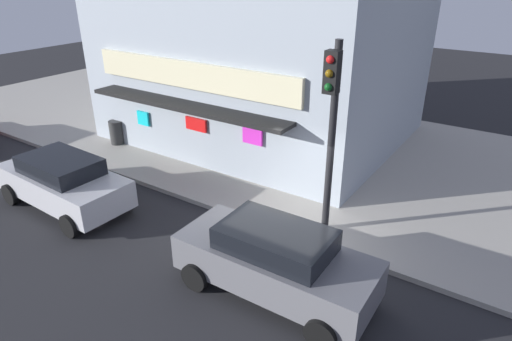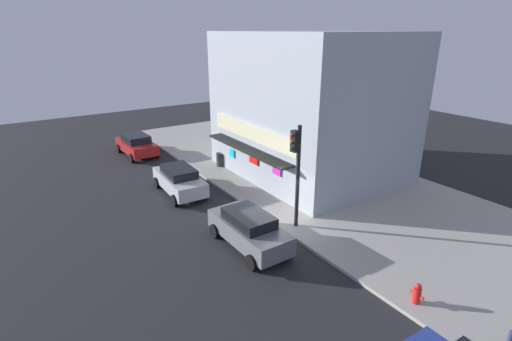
{
  "view_description": "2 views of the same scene",
  "coord_description": "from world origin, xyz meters",
  "px_view_note": "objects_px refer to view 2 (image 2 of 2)",
  "views": [
    {
      "loc": [
        4.58,
        -8.47,
        6.48
      ],
      "look_at": [
        -1.43,
        0.55,
        1.38
      ],
      "focal_mm": 30.91,
      "sensor_mm": 36.0,
      "label": 1
    },
    {
      "loc": [
        12.88,
        -9.71,
        8.86
      ],
      "look_at": [
        -2.81,
        0.78,
        1.85
      ],
      "focal_mm": 26.79,
      "sensor_mm": 36.0,
      "label": 2
    }
  ],
  "objects_px": {
    "fire_hydrant": "(417,294)",
    "parked_car_grey": "(249,229)",
    "parked_car_red": "(137,145)",
    "trash_can": "(220,160)",
    "parked_car_silver": "(179,180)",
    "traffic_light": "(296,164)"
  },
  "relations": [
    {
      "from": "trash_can",
      "to": "parked_car_silver",
      "type": "bearing_deg",
      "value": -58.28
    },
    {
      "from": "trash_can",
      "to": "parked_car_red",
      "type": "bearing_deg",
      "value": -147.39
    },
    {
      "from": "parked_car_grey",
      "to": "fire_hydrant",
      "type": "bearing_deg",
      "value": 22.54
    },
    {
      "from": "traffic_light",
      "to": "trash_can",
      "type": "height_order",
      "value": "traffic_light"
    },
    {
      "from": "traffic_light",
      "to": "parked_car_grey",
      "type": "relative_size",
      "value": 1.13
    },
    {
      "from": "parked_car_red",
      "to": "parked_car_grey",
      "type": "distance_m",
      "value": 15.41
    },
    {
      "from": "fire_hydrant",
      "to": "parked_car_red",
      "type": "height_order",
      "value": "parked_car_red"
    },
    {
      "from": "traffic_light",
      "to": "fire_hydrant",
      "type": "relative_size",
      "value": 6.49
    },
    {
      "from": "parked_car_grey",
      "to": "trash_can",
      "type": "bearing_deg",
      "value": 158.16
    },
    {
      "from": "parked_car_silver",
      "to": "parked_car_red",
      "type": "bearing_deg",
      "value": 178.8
    },
    {
      "from": "fire_hydrant",
      "to": "parked_car_grey",
      "type": "distance_m",
      "value": 6.9
    },
    {
      "from": "trash_can",
      "to": "parked_car_red",
      "type": "height_order",
      "value": "parked_car_red"
    },
    {
      "from": "parked_car_silver",
      "to": "fire_hydrant",
      "type": "bearing_deg",
      "value": 11.95
    },
    {
      "from": "parked_car_red",
      "to": "parked_car_silver",
      "type": "distance_m",
      "value": 8.41
    },
    {
      "from": "trash_can",
      "to": "parked_car_grey",
      "type": "xyz_separation_m",
      "value": [
        9.46,
        -3.79,
        0.24
      ]
    },
    {
      "from": "fire_hydrant",
      "to": "parked_car_red",
      "type": "relative_size",
      "value": 0.18
    },
    {
      "from": "fire_hydrant",
      "to": "parked_car_silver",
      "type": "bearing_deg",
      "value": -168.05
    },
    {
      "from": "parked_car_grey",
      "to": "parked_car_silver",
      "type": "distance_m",
      "value": 7.0
    },
    {
      "from": "traffic_light",
      "to": "fire_hydrant",
      "type": "distance_m",
      "value": 7.03
    },
    {
      "from": "trash_can",
      "to": "parked_car_red",
      "type": "relative_size",
      "value": 0.21
    },
    {
      "from": "trash_can",
      "to": "parked_car_red",
      "type": "distance_m",
      "value": 7.06
    },
    {
      "from": "fire_hydrant",
      "to": "parked_car_red",
      "type": "bearing_deg",
      "value": -173.06
    }
  ]
}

